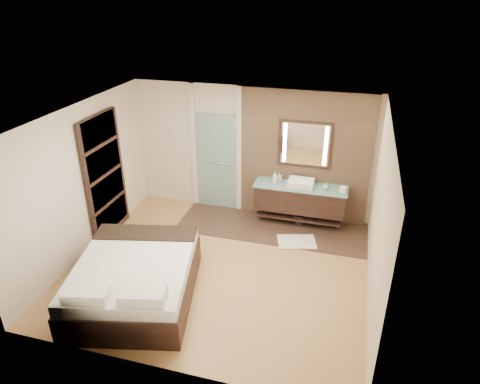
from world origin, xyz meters
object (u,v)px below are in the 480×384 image
(bed, at_px, (135,279))
(waste_bin, at_px, (299,220))
(mirror_unit, at_px, (305,144))
(vanity, at_px, (300,198))

(bed, bearing_deg, waste_bin, 40.94)
(waste_bin, bearing_deg, bed, -126.19)
(mirror_unit, relative_size, bed, 0.42)
(vanity, relative_size, mirror_unit, 1.75)
(vanity, bearing_deg, mirror_unit, 90.00)
(vanity, relative_size, bed, 0.74)
(mirror_unit, bearing_deg, bed, -123.29)
(mirror_unit, relative_size, waste_bin, 4.64)
(vanity, distance_m, waste_bin, 0.47)
(vanity, bearing_deg, waste_bin, -74.76)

